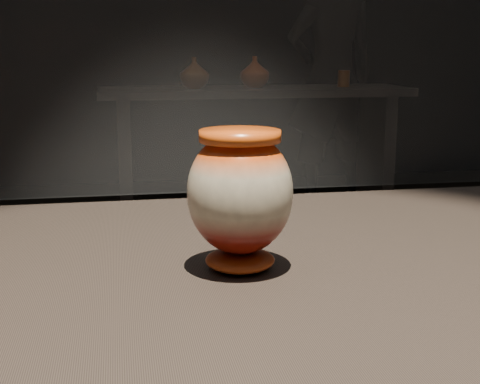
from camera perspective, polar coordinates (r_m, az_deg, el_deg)
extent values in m
cube|color=black|center=(0.84, 6.43, -7.84)|extent=(2.00, 0.80, 0.05)
ellipsoid|color=#661009|center=(0.81, 0.00, -5.81)|extent=(0.10, 0.10, 0.02)
ellipsoid|color=beige|center=(0.79, 0.00, -0.07)|extent=(0.15, 0.15, 0.15)
cylinder|color=#F35416|center=(0.78, 0.00, 4.82)|extent=(0.11, 0.11, 0.01)
cube|color=black|center=(4.40, 1.25, 8.59)|extent=(2.00, 0.60, 0.05)
cube|color=black|center=(4.36, -9.79, 2.43)|extent=(0.08, 0.50, 0.85)
cube|color=black|center=(4.69, 11.46, 3.06)|extent=(0.08, 0.50, 0.85)
imported|color=brown|center=(4.27, -3.92, 10.10)|extent=(0.26, 0.26, 0.19)
imported|color=#661009|center=(4.38, 1.26, 10.21)|extent=(0.26, 0.26, 0.20)
cylinder|color=brown|center=(4.50, 8.84, 9.54)|extent=(0.08, 0.08, 0.11)
imported|color=black|center=(4.96, 7.77, 9.55)|extent=(0.72, 0.51, 1.86)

